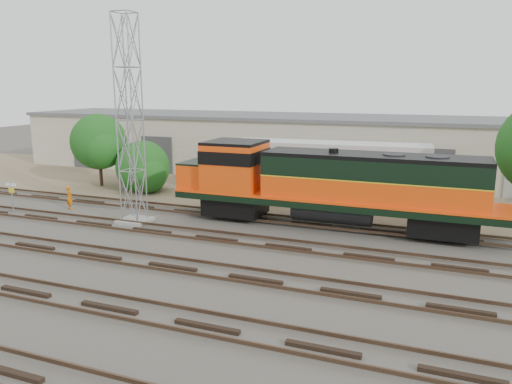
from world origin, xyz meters
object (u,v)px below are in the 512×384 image
(semi_trailer, at_px, (333,165))
(worker, at_px, (70,198))
(signal_tower, at_px, (130,124))
(locomotive, at_px, (327,184))

(semi_trailer, bearing_deg, worker, -155.70)
(signal_tower, bearing_deg, worker, 169.20)
(locomotive, bearing_deg, worker, -173.13)
(locomotive, bearing_deg, semi_trailer, 99.49)
(signal_tower, xyz_separation_m, semi_trailer, (9.81, 9.57, -3.21))
(locomotive, height_order, semi_trailer, locomotive)
(locomotive, distance_m, worker, 16.95)
(worker, height_order, semi_trailer, semi_trailer)
(locomotive, height_order, signal_tower, signal_tower)
(signal_tower, distance_m, worker, 7.80)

